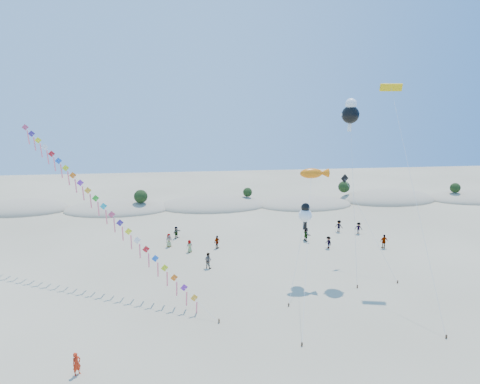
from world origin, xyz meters
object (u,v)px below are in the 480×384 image
object	(u,v)px
kite_train	(100,204)
fish_kite	(314,174)
flyer_foreground	(77,364)
parafoil_kite	(392,92)

from	to	relation	value
kite_train	fish_kite	world-z (taller)	kite_train
fish_kite	flyer_foreground	distance (m)	25.96
parafoil_kite	flyer_foreground	size ratio (longest dim) A/B	12.14
fish_kite	flyer_foreground	bearing A→B (deg)	-146.36
kite_train	flyer_foreground	bearing A→B (deg)	-86.20
flyer_foreground	parafoil_kite	bearing A→B (deg)	-20.62
flyer_foreground	fish_kite	bearing A→B (deg)	-13.21
kite_train	fish_kite	distance (m)	21.08
fish_kite	kite_train	bearing A→B (deg)	177.16
fish_kite	parafoil_kite	bearing A→B (deg)	2.01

